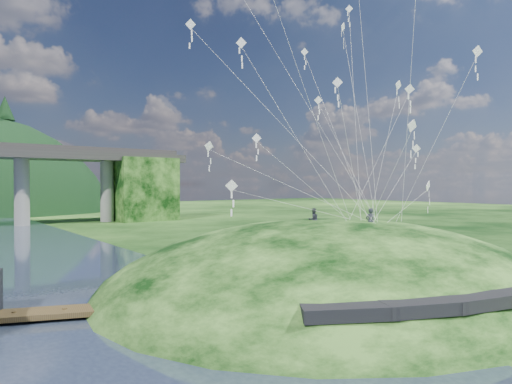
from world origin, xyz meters
TOP-DOWN VIEW (x-y plane):
  - ground at (0.00, 0.00)m, footprint 320.00×320.00m
  - grass_hill at (8.00, 2.00)m, footprint 36.00×32.00m
  - footpath at (7.46, -9.74)m, footprint 22.29×5.84m
  - wooden_dock at (-7.53, 4.53)m, footprint 11.89×6.19m
  - kite_flyers at (7.85, 1.41)m, footprint 3.49×3.85m
  - kite_swarm at (9.81, 3.37)m, footprint 19.08×18.05m

SIDE VIEW (x-z plane):
  - grass_hill at x=8.00m, z-range -8.00..5.00m
  - ground at x=0.00m, z-range 0.00..0.00m
  - wooden_dock at x=-7.53m, z-range -0.05..0.81m
  - footpath at x=7.46m, z-range 1.67..2.50m
  - kite_flyers at x=7.85m, z-range 4.88..6.83m
  - kite_swarm at x=9.81m, z-range 6.22..27.23m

